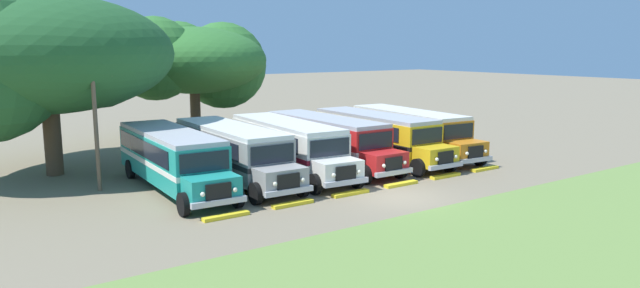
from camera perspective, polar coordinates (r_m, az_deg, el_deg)
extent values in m
plane|color=#84755B|center=(26.77, 7.91, -5.27)|extent=(220.00, 220.00, 0.00)
cube|color=olive|center=(21.76, 22.98, -9.48)|extent=(80.00, 11.93, 0.01)
cube|color=teal|center=(29.06, -14.73, -1.18)|extent=(2.85, 9.29, 2.10)
cube|color=white|center=(29.09, -14.71, -1.50)|extent=(2.88, 9.31, 0.24)
cube|color=black|center=(29.66, -12.62, 0.10)|extent=(0.34, 8.00, 0.80)
cube|color=black|center=(28.90, -17.34, -0.35)|extent=(0.34, 8.00, 0.80)
cube|color=#B2B2B7|center=(28.87, -14.82, 1.08)|extent=(2.76, 9.19, 0.22)
cube|color=teal|center=(24.29, -10.75, -4.39)|extent=(2.25, 1.48, 1.05)
cube|color=black|center=(23.62, -10.08, -4.71)|extent=(1.10, 0.14, 0.70)
cube|color=#B7B7BC|center=(23.69, -10.01, -5.74)|extent=(2.41, 0.29, 0.24)
cube|color=black|center=(24.68, -11.41, -1.76)|extent=(2.20, 0.14, 0.84)
cube|color=white|center=(33.45, -17.19, -0.09)|extent=(0.90, 0.09, 1.30)
sphere|color=#EAE5C6|center=(23.84, -8.48, -4.53)|extent=(0.20, 0.20, 0.20)
sphere|color=#EAE5C6|center=(23.33, -11.62, -4.95)|extent=(0.20, 0.20, 0.20)
cylinder|color=black|center=(24.97, -8.24, -5.18)|extent=(0.32, 1.01, 1.00)
cylinder|color=black|center=(24.11, -13.46, -5.89)|extent=(0.32, 1.01, 1.00)
cylinder|color=black|center=(32.43, -14.29, -1.95)|extent=(0.32, 1.01, 1.00)
cylinder|color=black|center=(31.78, -18.39, -2.38)|extent=(0.32, 1.01, 1.00)
cube|color=#9E9993|center=(30.18, -8.97, -0.58)|extent=(2.73, 9.26, 2.10)
cube|color=#282828|center=(30.21, -8.96, -0.90)|extent=(2.76, 9.28, 0.24)
cube|color=black|center=(30.90, -7.08, 0.64)|extent=(0.24, 8.00, 0.80)
cube|color=black|center=(29.87, -11.44, 0.21)|extent=(0.24, 8.00, 0.80)
cube|color=silver|center=(30.00, -9.02, 1.60)|extent=(2.65, 9.16, 0.22)
cube|color=#9E9993|center=(25.65, -3.99, -3.50)|extent=(2.23, 1.45, 1.05)
cube|color=black|center=(25.02, -3.15, -3.77)|extent=(1.10, 0.13, 0.70)
cube|color=#B7B7BC|center=(25.09, -3.09, -4.74)|extent=(2.40, 0.26, 0.24)
cube|color=black|center=(26.01, -4.74, -1.02)|extent=(2.20, 0.12, 0.84)
cube|color=#282828|center=(34.40, -12.17, 0.39)|extent=(0.90, 0.08, 1.30)
sphere|color=#EAE5C6|center=(25.32, -1.72, -3.59)|extent=(0.20, 0.20, 0.20)
sphere|color=#EAE5C6|center=(24.64, -4.50, -3.99)|extent=(0.20, 0.20, 0.20)
cylinder|color=black|center=(26.45, -1.81, -4.25)|extent=(0.31, 1.01, 1.00)
cylinder|color=black|center=(25.31, -6.46, -4.94)|extent=(0.31, 1.01, 1.00)
cylinder|color=black|center=(33.54, -9.19, -1.39)|extent=(0.31, 1.01, 1.00)
cylinder|color=black|center=(32.65, -13.03, -1.82)|extent=(0.31, 1.01, 1.00)
cube|color=silver|center=(31.67, -3.44, 0.00)|extent=(3.13, 9.35, 2.10)
cube|color=maroon|center=(31.69, -3.44, -0.30)|extent=(3.16, 9.37, 0.24)
cube|color=black|center=(32.44, -1.70, 1.14)|extent=(0.59, 7.98, 0.80)
cube|color=black|center=(31.30, -5.76, 0.78)|extent=(0.59, 7.98, 0.80)
cube|color=silver|center=(31.49, -3.46, 2.08)|extent=(3.04, 9.25, 0.22)
cube|color=silver|center=(27.26, 1.74, -2.69)|extent=(2.29, 1.55, 1.05)
cube|color=black|center=(26.65, 2.60, -2.93)|extent=(1.10, 0.18, 0.70)
cube|color=#B7B7BC|center=(26.71, 2.64, -3.85)|extent=(2.41, 0.37, 0.24)
cube|color=black|center=(27.62, 1.00, -0.36)|extent=(2.20, 0.21, 0.84)
cube|color=maroon|center=(35.79, -6.86, 0.89)|extent=(0.90, 0.12, 1.30)
sphere|color=#EAE5C6|center=(26.99, 3.90, -2.78)|extent=(0.20, 0.20, 0.20)
sphere|color=#EAE5C6|center=(26.24, 1.38, -3.12)|extent=(0.20, 0.20, 0.20)
cylinder|color=black|center=(28.11, 3.69, -3.43)|extent=(0.35, 1.02, 1.00)
cylinder|color=black|center=(26.85, -0.54, -4.03)|extent=(0.35, 1.02, 1.00)
cylinder|color=black|center=(35.02, -3.95, -0.82)|extent=(0.35, 1.02, 1.00)
cylinder|color=black|center=(34.02, -7.56, -1.19)|extent=(0.35, 1.02, 1.00)
cube|color=red|center=(33.50, 0.47, 0.55)|extent=(2.54, 9.21, 2.10)
cube|color=white|center=(33.53, 0.47, 0.26)|extent=(2.57, 9.23, 0.24)
cube|color=black|center=(34.40, 1.91, 1.62)|extent=(0.08, 8.00, 0.80)
cube|color=black|center=(32.97, -1.64, 1.27)|extent=(0.08, 8.00, 0.80)
cube|color=#B2B2B7|center=(33.33, 0.47, 2.52)|extent=(2.46, 9.11, 0.22)
cube|color=red|center=(29.48, 6.40, -1.80)|extent=(2.21, 1.41, 1.05)
cube|color=black|center=(28.94, 7.36, -1.99)|extent=(1.10, 0.11, 0.70)
cube|color=#B7B7BC|center=(29.00, 7.40, -2.84)|extent=(2.40, 0.21, 0.24)
cube|color=black|center=(29.80, 5.59, 0.34)|extent=(2.20, 0.07, 0.84)
cube|color=white|center=(37.34, -3.62, 1.31)|extent=(0.90, 0.06, 1.30)
sphere|color=#EAE5C6|center=(29.37, 8.45, -1.85)|extent=(0.20, 0.20, 0.20)
sphere|color=#EAE5C6|center=(28.45, 6.38, -2.17)|extent=(0.20, 0.20, 0.20)
cylinder|color=black|center=(30.45, 7.97, -2.48)|extent=(0.28, 1.00, 1.00)
cylinder|color=black|center=(28.91, 4.45, -3.07)|extent=(0.28, 1.00, 1.00)
cylinder|color=black|center=(36.78, -0.70, -0.29)|extent=(0.28, 1.00, 1.00)
cylinder|color=black|center=(35.52, -3.91, -0.67)|extent=(0.28, 1.00, 1.00)
cube|color=yellow|center=(35.31, 5.40, 0.97)|extent=(2.70, 9.25, 2.10)
cube|color=black|center=(35.34, 5.40, 0.71)|extent=(2.73, 9.27, 0.24)
cube|color=black|center=(36.28, 6.67, 1.98)|extent=(0.22, 8.00, 0.80)
cube|color=black|center=(34.70, 3.47, 1.68)|extent=(0.22, 8.00, 0.80)
cube|color=#B2B2B7|center=(35.16, 5.43, 2.84)|extent=(2.62, 9.15, 0.22)
cube|color=yellow|center=(31.53, 11.46, -1.19)|extent=(2.23, 1.45, 1.05)
cube|color=black|center=(31.01, 12.42, -1.36)|extent=(1.10, 0.12, 0.70)
cube|color=#B7B7BC|center=(31.07, 12.45, -2.15)|extent=(2.40, 0.25, 0.24)
cube|color=black|center=(31.82, 10.67, 0.81)|extent=(2.20, 0.11, 0.84)
cube|color=black|center=(38.98, 1.12, 1.68)|extent=(0.90, 0.08, 1.30)
sphere|color=#EAE5C6|center=(31.48, 13.38, -1.23)|extent=(0.20, 0.20, 0.20)
sphere|color=#EAE5C6|center=(30.49, 11.58, -1.52)|extent=(0.20, 0.20, 0.20)
cylinder|color=black|center=(32.54, 12.80, -1.85)|extent=(0.30, 1.01, 1.00)
cylinder|color=black|center=(30.87, 9.72, -2.36)|extent=(0.30, 1.01, 1.00)
cylinder|color=black|center=(38.54, 3.96, 0.14)|extent=(0.30, 1.01, 1.00)
cylinder|color=black|center=(37.14, 1.02, -0.20)|extent=(0.30, 1.01, 1.00)
cube|color=orange|center=(37.41, 8.74, 1.39)|extent=(3.29, 9.38, 2.10)
cube|color=white|center=(37.44, 8.74, 1.14)|extent=(3.32, 9.40, 0.24)
cube|color=black|center=(38.38, 9.96, 2.32)|extent=(0.73, 7.97, 0.80)
cube|color=black|center=(36.81, 6.92, 2.09)|extent=(0.73, 7.97, 0.80)
cube|color=silver|center=(37.27, 8.79, 3.16)|extent=(3.20, 9.27, 0.22)
cube|color=orange|center=(33.58, 14.37, -0.64)|extent=(2.31, 1.58, 1.05)
cube|color=black|center=(33.06, 15.26, -0.80)|extent=(1.10, 0.19, 0.70)
cube|color=#B7B7BC|center=(33.11, 15.28, -1.54)|extent=(2.41, 0.41, 0.24)
cube|color=black|center=(33.89, 13.65, 1.23)|extent=(2.20, 0.25, 0.84)
cube|color=white|center=(41.10, 4.72, 2.06)|extent=(0.90, 0.14, 1.30)
sphere|color=#EAE5C6|center=(33.52, 16.17, -0.70)|extent=(0.20, 0.20, 0.20)
sphere|color=#EAE5C6|center=(32.54, 14.45, -0.93)|extent=(0.20, 0.20, 0.20)
cylinder|color=black|center=(34.58, 15.64, -1.29)|extent=(0.37, 1.02, 1.00)
cylinder|color=black|center=(32.93, 12.71, -1.71)|extent=(0.37, 1.02, 1.00)
cylinder|color=black|center=(40.64, 7.39, 0.58)|extent=(0.37, 1.02, 1.00)
cylinder|color=black|center=(39.24, 4.60, 0.30)|extent=(0.37, 1.02, 1.00)
cube|color=yellow|center=(23.67, -9.35, -7.11)|extent=(2.00, 0.36, 0.15)
cube|color=yellow|center=(25.15, -2.73, -5.99)|extent=(2.00, 0.36, 0.15)
cube|color=yellow|center=(26.93, 3.07, -4.93)|extent=(2.00, 0.36, 0.15)
cube|color=yellow|center=(28.95, 8.08, -3.98)|extent=(2.00, 0.36, 0.15)
cube|color=yellow|center=(31.18, 12.40, -3.13)|extent=(2.00, 0.36, 0.15)
cube|color=yellow|center=(33.56, 16.12, -2.38)|extent=(2.00, 0.36, 0.15)
cylinder|color=brown|center=(43.75, -12.31, 3.10)|extent=(0.76, 0.76, 4.06)
ellipsoid|color=#33702D|center=(43.50, -12.49, 8.16)|extent=(10.71, 10.66, 4.88)
sphere|color=#33702D|center=(45.85, -9.64, 7.73)|extent=(6.74, 6.74, 6.74)
sphere|color=#33702D|center=(41.42, -16.13, 8.19)|extent=(5.80, 5.80, 5.80)
sphere|color=#33702D|center=(46.11, -13.87, 8.55)|extent=(5.28, 5.28, 5.28)
cylinder|color=brown|center=(33.91, -25.11, 0.61)|extent=(0.90, 0.90, 4.12)
ellipsoid|color=#235628|center=(33.57, -25.65, 8.09)|extent=(13.34, 11.35, 6.30)
sphere|color=#235628|center=(35.28, -21.49, 8.25)|extent=(6.07, 6.07, 6.07)
sphere|color=#235628|center=(37.79, -26.77, 8.45)|extent=(7.24, 7.24, 7.24)
cylinder|color=brown|center=(29.09, -21.44, 1.51)|extent=(0.20, 0.20, 6.13)
cube|color=brown|center=(28.87, -21.75, 6.36)|extent=(1.80, 0.12, 0.12)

